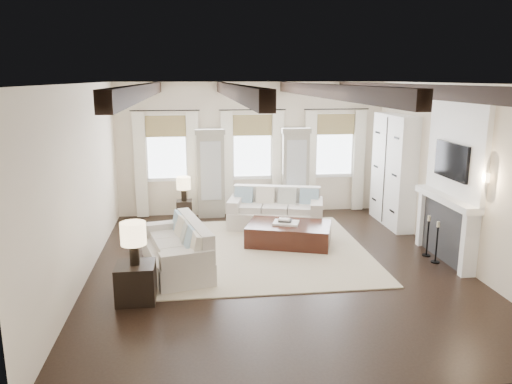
{
  "coord_description": "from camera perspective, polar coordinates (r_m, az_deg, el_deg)",
  "views": [
    {
      "loc": [
        -1.44,
        -8.24,
        3.29
      ],
      "look_at": [
        -0.25,
        1.01,
        1.15
      ],
      "focal_mm": 35.0,
      "sensor_mm": 36.0,
      "label": 1
    }
  ],
  "objects": [
    {
      "name": "room_shell",
      "position": [
        9.49,
        6.11,
        4.37
      ],
      "size": [
        6.54,
        7.54,
        3.22
      ],
      "color": "#EFDFC5",
      "rests_on": "ground"
    },
    {
      "name": "book_upper",
      "position": [
        10.01,
        3.25,
        -3.13
      ],
      "size": [
        0.26,
        0.23,
        0.03
      ],
      "primitive_type": "cube",
      "rotation": [
        0.0,
        0.0,
        -0.32
      ],
      "color": "beige",
      "rests_on": "book_lower"
    },
    {
      "name": "ground",
      "position": [
        8.99,
        2.44,
        -8.56
      ],
      "size": [
        7.5,
        7.5,
        0.0
      ],
      "primitive_type": "plane",
      "color": "black",
      "rests_on": "ground"
    },
    {
      "name": "candlestick_near",
      "position": [
        9.65,
        19.93,
        -5.79
      ],
      "size": [
        0.16,
        0.16,
        0.77
      ],
      "color": "black",
      "rests_on": "ground"
    },
    {
      "name": "book_lower",
      "position": [
        10.06,
        3.34,
        -3.26
      ],
      "size": [
        0.31,
        0.27,
        0.04
      ],
      "primitive_type": "cube",
      "rotation": [
        0.0,
        0.0,
        -0.32
      ],
      "color": "#262628",
      "rests_on": "tray"
    },
    {
      "name": "sofa_left",
      "position": [
        8.87,
        -8.73,
        -6.61
      ],
      "size": [
        1.33,
        2.14,
        0.85
      ],
      "color": "beige",
      "rests_on": "ground"
    },
    {
      "name": "side_table_back",
      "position": [
        11.65,
        -8.18,
        -2.24
      ],
      "size": [
        0.36,
        0.36,
        0.53
      ],
      "primitive_type": "cube",
      "color": "black",
      "rests_on": "ground"
    },
    {
      "name": "lamp_front",
      "position": [
        7.57,
        -13.84,
        -4.91
      ],
      "size": [
        0.38,
        0.38,
        0.65
      ],
      "color": "black",
      "rests_on": "side_table_front"
    },
    {
      "name": "ottoman",
      "position": [
        10.1,
        3.79,
        -4.83
      ],
      "size": [
        1.88,
        1.49,
        0.43
      ],
      "primitive_type": "cube",
      "rotation": [
        0.0,
        0.0,
        -0.32
      ],
      "color": "black",
      "rests_on": "ground"
    },
    {
      "name": "tray",
      "position": [
        10.04,
        3.44,
        -3.54
      ],
      "size": [
        0.59,
        0.52,
        0.04
      ],
      "primitive_type": "cube",
      "rotation": [
        0.0,
        0.0,
        -0.32
      ],
      "color": "white",
      "rests_on": "ottoman"
    },
    {
      "name": "sofa_back",
      "position": [
        11.21,
        2.26,
        -2.26
      ],
      "size": [
        2.24,
        1.42,
        0.89
      ],
      "color": "beige",
      "rests_on": "ground"
    },
    {
      "name": "lamp_back",
      "position": [
        11.5,
        -8.28,
        0.85
      ],
      "size": [
        0.32,
        0.32,
        0.55
      ],
      "color": "black",
      "rests_on": "side_table_back"
    },
    {
      "name": "side_table_front",
      "position": [
        7.82,
        -13.55,
        -10.01
      ],
      "size": [
        0.58,
        0.58,
        0.58
      ],
      "primitive_type": "cube",
      "color": "black",
      "rests_on": "ground"
    },
    {
      "name": "area_rug",
      "position": [
        9.79,
        0.62,
        -6.64
      ],
      "size": [
        4.03,
        4.15,
        0.02
      ],
      "primitive_type": "cube",
      "color": "#C2B498",
      "rests_on": "ground"
    },
    {
      "name": "candlestick_far",
      "position": [
        9.95,
        19.01,
        -5.13
      ],
      "size": [
        0.16,
        0.16,
        0.79
      ],
      "color": "black",
      "rests_on": "ground"
    }
  ]
}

